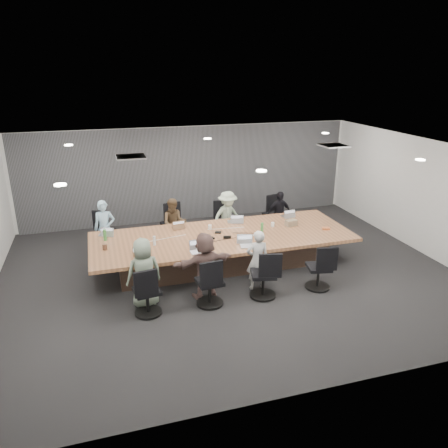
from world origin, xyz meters
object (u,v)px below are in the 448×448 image
object	(u,v)px
laptop_2	(234,221)
bottle_green_right	(262,228)
conference_table	(223,249)
chair_4	(147,295)
laptop_6	(248,246)
bottle_clear	(154,241)
laptop_1	(178,227)
chair_2	(224,224)
chair_0	(105,235)
laptop_0	(106,234)
snack_packet	(326,228)
chair_3	(274,217)
chair_1	(172,227)
chair_7	(319,271)
canvas_bag	(291,223)
bottle_green_left	(105,235)
chair_6	(263,278)
stapler	(227,237)
person_4	(144,273)
person_1	(174,223)
laptop_3	(288,216)
laptop_4	(141,259)
person_3	(279,214)
person_2	(228,217)
laptop_5	(198,252)
chair_5	(210,285)
person_5	(205,265)
mug_brown	(105,247)
person_6	(257,260)

from	to	relation	value
laptop_2	bottle_green_right	world-z (taller)	bottle_green_right
conference_table	chair_4	size ratio (longest dim) A/B	7.44
laptop_6	bottle_clear	xyz separation A→B (m)	(-1.95, 0.66, 0.09)
laptop_1	chair_2	bearing A→B (deg)	-155.45
chair_0	conference_table	bearing A→B (deg)	165.88
laptop_0	snack_packet	bearing A→B (deg)	-177.60
chair_3	bottle_clear	distance (m)	4.07
chair_0	chair_3	bearing A→B (deg)	-160.97
chair_1	bottle_green_right	xyz separation A→B (m)	(1.82, -1.80, 0.43)
chair_7	canvas_bag	size ratio (longest dim) A/B	3.01
chair_2	laptop_6	distance (m)	2.53
conference_table	bottle_green_left	bearing A→B (deg)	170.32
chair_6	canvas_bag	size ratio (longest dim) A/B	3.13
stapler	laptop_0	bearing A→B (deg)	171.62
laptop_0	person_4	distance (m)	2.24
person_1	laptop_1	size ratio (longest dim) A/B	4.34
laptop_3	laptop_4	size ratio (longest dim) A/B	1.09
chair_0	bottle_green_right	xyz separation A→B (m)	(3.53, -1.80, 0.47)
laptop_0	person_3	distance (m)	4.64
chair_3	laptop_3	xyz separation A→B (m)	(0.00, -0.90, 0.33)
laptop_1	laptop_3	bearing A→B (deg)	172.19
person_2	snack_packet	bearing A→B (deg)	-55.46
laptop_0	laptop_5	size ratio (longest dim) A/B	0.88
chair_1	laptop_6	size ratio (longest dim) A/B	2.48
chair_5	laptop_4	distance (m)	1.54
chair_3	person_5	bearing A→B (deg)	32.74
person_2	stapler	size ratio (longest dim) A/B	7.91
chair_3	laptop_1	size ratio (longest dim) A/B	2.77
laptop_2	chair_2	bearing A→B (deg)	-78.82
chair_2	mug_brown	size ratio (longest dim) A/B	6.34
chair_3	laptop_0	size ratio (longest dim) A/B	2.83
chair_1	person_4	size ratio (longest dim) A/B	0.62
chair_3	snack_packet	bearing A→B (deg)	88.46
person_6	laptop_0	bearing A→B (deg)	-29.33
laptop_0	stapler	distance (m)	2.83
chair_2	bottle_clear	bearing A→B (deg)	45.49
chair_6	person_4	size ratio (longest dim) A/B	0.60
chair_2	chair_5	xyz separation A→B (m)	(-1.30, -3.40, 0.04)
chair_1	laptop_0	distance (m)	1.96
bottle_green_left	laptop_2	bearing A→B (deg)	6.39
chair_5	laptop_4	bearing A→B (deg)	138.43
chair_6	chair_5	bearing A→B (deg)	-166.34
laptop_5	person_1	bearing A→B (deg)	89.86
bottle_clear	conference_table	bearing A→B (deg)	5.04
laptop_2	laptop_4	xyz separation A→B (m)	(-2.51, -1.60, 0.00)
laptop_1	laptop_4	size ratio (longest dim) A/B	1.05
chair_0	canvas_bag	bearing A→B (deg)	179.46
person_6	bottle_green_left	world-z (taller)	person_6
chair_0	chair_3	size ratio (longest dim) A/B	0.93
person_2	laptop_3	size ratio (longest dim) A/B	4.42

